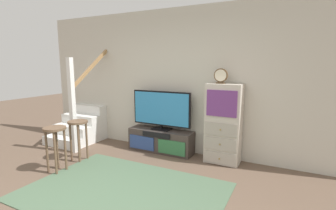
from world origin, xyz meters
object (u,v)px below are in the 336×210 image
at_px(side_cabinet, 223,124).
at_px(bar_stool_near, 55,139).
at_px(media_console, 161,141).
at_px(television, 161,109).
at_px(bar_stool_far, 78,131).
at_px(desk_clock, 221,76).

xyz_separation_m(side_cabinet, bar_stool_near, (-2.23, -1.55, -0.15)).
bearing_deg(media_console, bar_stool_near, -123.65).
distance_m(television, side_cabinet, 1.21).
relative_size(media_console, bar_stool_far, 1.81).
xyz_separation_m(side_cabinet, desk_clock, (-0.07, -0.01, 0.81)).
relative_size(bar_stool_near, bar_stool_far, 1.02).
height_order(television, side_cabinet, side_cabinet).
bearing_deg(media_console, television, 90.00).
bearing_deg(bar_stool_near, television, 56.76).
relative_size(side_cabinet, desk_clock, 5.42).
height_order(media_console, bar_stool_far, bar_stool_far).
height_order(media_console, bar_stool_near, bar_stool_near).
relative_size(television, desk_clock, 4.77).
xyz_separation_m(desk_clock, bar_stool_near, (-2.16, -1.54, -0.95)).
bearing_deg(bar_stool_near, bar_stool_far, 95.67).
height_order(side_cabinet, bar_stool_near, side_cabinet).
relative_size(side_cabinet, bar_stool_far, 1.92).
distance_m(television, bar_stool_far, 1.54).
distance_m(media_console, bar_stool_far, 1.52).
bearing_deg(desk_clock, media_console, 179.76).
bearing_deg(desk_clock, bar_stool_near, -144.60).
relative_size(television, bar_stool_near, 1.66).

